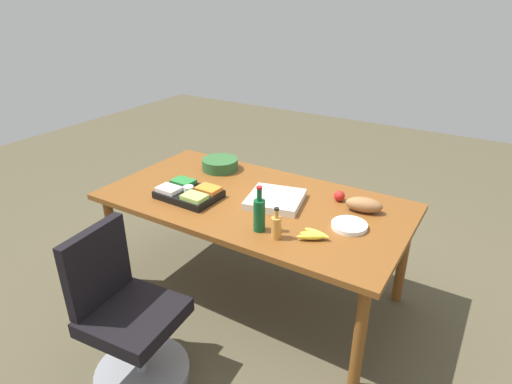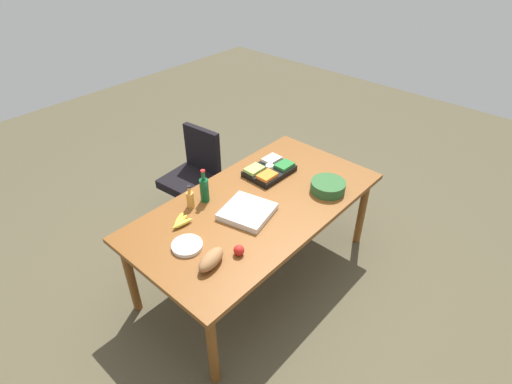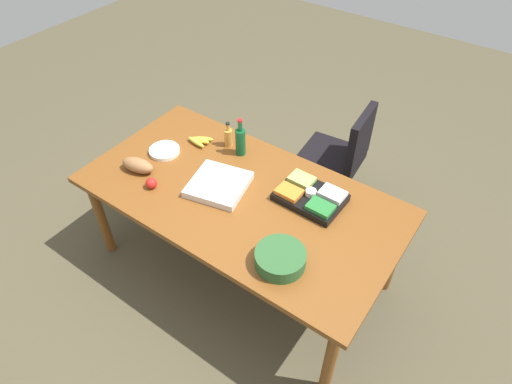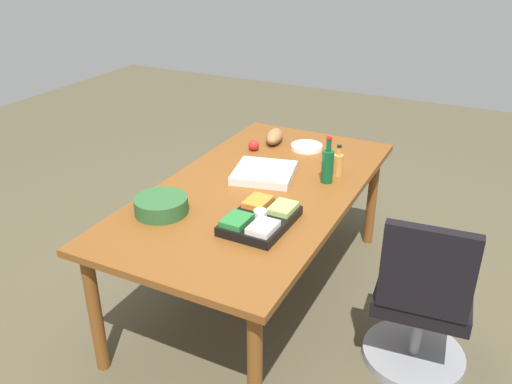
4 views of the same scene
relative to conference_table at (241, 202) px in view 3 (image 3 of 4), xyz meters
The scene contains 12 objects.
ground_plane 0.71m from the conference_table, ahead, with size 10.00×10.00×0.00m, color brown.
conference_table is the anchor object (origin of this frame).
office_chair 1.12m from the conference_table, 79.54° to the left, with size 0.56×0.56×0.96m.
wine_bottle 0.46m from the conference_table, 126.38° to the left, with size 0.09×0.09×0.29m.
salad_bowl 0.63m from the conference_table, 31.86° to the right, with size 0.29×0.29×0.09m, color #2B592B.
veggie_tray 0.47m from the conference_table, 27.94° to the left, with size 0.43×0.31×0.09m.
pizza_box 0.19m from the conference_table, 167.79° to the right, with size 0.36×0.36×0.05m, color silver.
apple_red 0.60m from the conference_table, 150.70° to the right, with size 0.08×0.08×0.08m, color red.
paper_plate_stack 0.72m from the conference_table, behind, with size 0.22×0.22×0.03m, color white.
banana_bunch 0.64m from the conference_table, 155.84° to the left, with size 0.18×0.14×0.04m.
bread_loaf 0.76m from the conference_table, 162.69° to the right, with size 0.24×0.11×0.10m, color #96653C.
dressing_bottle 0.55m from the conference_table, 136.20° to the left, with size 0.07×0.07×0.20m.
Camera 3 is at (1.30, -1.65, 2.79)m, focal length 31.09 mm.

